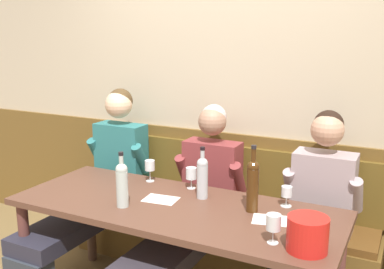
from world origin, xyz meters
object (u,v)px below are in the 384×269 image
(person_center_left_seat, at_px, (97,184))
(wine_glass_right_end, at_px, (191,174))
(ice_bucket, at_px, (308,234))
(wine_bottle_clear_water, at_px, (253,184))
(dining_table, at_px, (175,218))
(wine_glass_left_end, at_px, (287,193))
(person_center_right_seat, at_px, (312,227))
(wine_bottle_green_tall, at_px, (202,176))
(wall_bench, at_px, (216,234))
(wine_glass_near_bucket, at_px, (274,223))
(wine_bottle_amber_mid, at_px, (122,183))
(wine_glass_mid_right, at_px, (150,166))
(person_left_seat, at_px, (191,209))

(person_center_left_seat, xyz_separation_m, wine_glass_right_end, (0.80, -0.00, 0.20))
(ice_bucket, relative_size, wine_bottle_clear_water, 0.50)
(dining_table, relative_size, wine_glass_left_end, 16.10)
(person_center_right_seat, distance_m, wine_bottle_green_tall, 0.73)
(wine_glass_left_end, bearing_deg, wine_bottle_clear_water, -133.79)
(wine_bottle_clear_water, xyz_separation_m, wine_glass_left_end, (0.16, 0.17, -0.08))
(wall_bench, relative_size, wine_bottle_clear_water, 5.82)
(person_center_right_seat, relative_size, wine_glass_near_bucket, 8.56)
(wine_bottle_green_tall, xyz_separation_m, wine_bottle_amber_mid, (-0.37, -0.35, 0.00))
(wall_bench, distance_m, person_center_right_seat, 0.91)
(wall_bench, bearing_deg, ice_bucket, -45.66)
(wine_bottle_green_tall, bearing_deg, wine_bottle_amber_mid, -136.63)
(wine_glass_left_end, height_order, wine_glass_right_end, wine_glass_right_end)
(wine_bottle_amber_mid, height_order, wine_glass_mid_right, wine_bottle_amber_mid)
(wine_bottle_amber_mid, distance_m, wine_glass_left_end, 0.99)
(wine_glass_right_end, bearing_deg, wall_bench, 83.07)
(person_center_left_seat, bearing_deg, wine_bottle_amber_mid, -39.16)
(wine_glass_left_end, bearing_deg, wine_bottle_green_tall, -168.79)
(wall_bench, xyz_separation_m, wine_glass_mid_right, (-0.37, -0.34, 0.58))
(wine_bottle_clear_water, xyz_separation_m, wine_glass_right_end, (-0.50, 0.19, -0.07))
(wall_bench, distance_m, wine_glass_right_end, 0.66)
(wine_glass_mid_right, distance_m, wine_glass_near_bucket, 1.18)
(person_left_seat, distance_m, wine_glass_right_end, 0.24)
(wine_bottle_amber_mid, bearing_deg, person_left_seat, 62.77)
(wine_bottle_green_tall, relative_size, wine_glass_mid_right, 2.18)
(person_center_right_seat, xyz_separation_m, wine_glass_mid_right, (-1.13, -0.00, 0.23))
(wine_bottle_clear_water, height_order, wine_glass_left_end, wine_bottle_clear_water)
(dining_table, height_order, wine_bottle_green_tall, wine_bottle_green_tall)
(wall_bench, xyz_separation_m, person_left_seat, (-0.03, -0.36, 0.33))
(person_center_right_seat, height_order, ice_bucket, person_center_right_seat)
(wine_bottle_clear_water, bearing_deg, person_center_right_seat, 31.87)
(ice_bucket, bearing_deg, wine_glass_right_end, 149.26)
(person_left_seat, relative_size, wine_bottle_clear_water, 3.20)
(dining_table, height_order, person_left_seat, person_left_seat)
(wine_bottle_clear_water, bearing_deg, wine_glass_left_end, 46.21)
(person_center_right_seat, xyz_separation_m, wine_bottle_green_tall, (-0.67, -0.13, 0.26))
(dining_table, xyz_separation_m, wine_bottle_amber_mid, (-0.26, -0.16, 0.23))
(wine_glass_mid_right, bearing_deg, person_left_seat, -3.42)
(person_left_seat, height_order, wine_glass_left_end, person_left_seat)
(wine_glass_right_end, bearing_deg, ice_bucket, -30.74)
(wine_glass_right_end, bearing_deg, wine_glass_left_end, -2.10)
(dining_table, distance_m, wine_glass_right_end, 0.36)
(wine_glass_near_bucket, bearing_deg, wine_bottle_green_tall, 145.26)
(wine_bottle_green_tall, bearing_deg, ice_bucket, -28.39)
(wine_glass_mid_right, relative_size, wine_glass_right_end, 1.05)
(ice_bucket, relative_size, wine_glass_left_end, 1.58)
(wine_bottle_clear_water, distance_m, wine_glass_left_end, 0.24)
(dining_table, relative_size, person_center_left_seat, 1.50)
(wine_glass_left_end, bearing_deg, wine_glass_right_end, 177.90)
(person_left_seat, xyz_separation_m, ice_bucket, (0.88, -0.51, 0.22))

